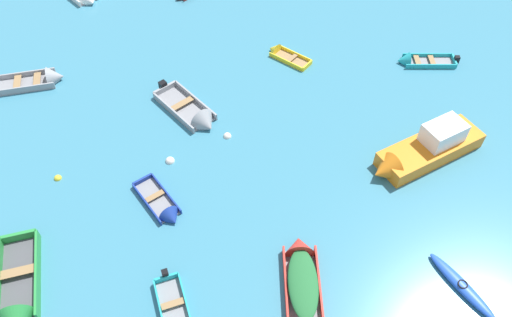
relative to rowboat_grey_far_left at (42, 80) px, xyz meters
name	(u,v)px	position (x,y,z in m)	size (l,w,h in m)	color
rowboat_grey_far_left	(42,80)	(0.00, 0.00, 0.00)	(4.52, 2.94, 1.31)	gray
rowboat_red_midfield_right	(301,271)	(16.20, -9.78, 0.15)	(2.13, 4.39, 1.31)	gray
rowboat_yellow_near_camera	(280,53)	(13.27, 4.93, -0.07)	(2.97, 2.21, 0.94)	#99754C
rowboat_deep_blue_center	(166,211)	(9.73, -7.69, -0.06)	(3.00, 2.91, 1.00)	gray
rowboat_green_cluster_inner	(18,303)	(5.21, -13.07, 0.06)	(3.35, 4.84, 1.46)	#4C4C51
motor_launch_orange_foreground_center	(424,150)	(21.50, -2.29, 0.42)	(5.94, 5.25, 2.16)	orange
kayak_blue_outer_left	(462,286)	(22.78, -9.26, -0.03)	(2.77, 3.01, 0.34)	blue
rowboat_turquoise_near_right	(414,61)	(21.42, 5.49, -0.04)	(3.76, 1.64, 1.02)	gray
rowboat_grey_midfield_left	(197,117)	(9.64, -1.50, 0.00)	(4.32, 3.87, 1.46)	gray
mooring_buoy_near_foreground	(170,161)	(9.01, -4.62, -0.19)	(0.46, 0.46, 0.46)	silver
mooring_buoy_far_field	(227,136)	(11.50, -2.45, -0.19)	(0.42, 0.42, 0.42)	silver
mooring_buoy_central	(58,178)	(3.91, -6.63, -0.19)	(0.37, 0.37, 0.37)	yellow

